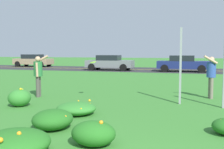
% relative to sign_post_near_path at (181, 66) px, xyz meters
% --- Properties ---
extents(ground_plane, '(120.00, 120.00, 0.00)m').
position_rel_sign_post_near_path_xyz_m(ground_plane, '(-1.00, 5.02, -1.31)').
color(ground_plane, '#387A2D').
extents(highway_strip, '(120.00, 7.32, 0.01)m').
position_rel_sign_post_near_path_xyz_m(highway_strip, '(-1.00, 16.94, -1.31)').
color(highway_strip, '#2D2D30').
rests_on(highway_strip, ground).
extents(highway_center_stripe, '(120.00, 0.16, 0.00)m').
position_rel_sign_post_near_path_xyz_m(highway_center_stripe, '(-1.00, 16.94, -1.30)').
color(highway_center_stripe, yellow).
rests_on(highway_center_stripe, ground).
extents(daylily_clump_front_right, '(0.93, 1.03, 0.46)m').
position_rel_sign_post_near_path_xyz_m(daylily_clump_front_right, '(-2.76, -3.93, -1.08)').
color(daylily_clump_front_right, '#23661E').
rests_on(daylily_clump_front_right, ground).
extents(daylily_clump_near_camera, '(0.74, 0.73, 0.63)m').
position_rel_sign_post_near_path_xyz_m(daylily_clump_near_camera, '(-5.09, -1.90, -1.03)').
color(daylily_clump_near_camera, '#337F2D').
rests_on(daylily_clump_near_camera, ground).
extents(daylily_clump_mid_left, '(1.26, 1.22, 0.47)m').
position_rel_sign_post_near_path_xyz_m(daylily_clump_mid_left, '(-2.63, -5.54, -1.09)').
color(daylily_clump_mid_left, '#23661E').
rests_on(daylily_clump_mid_left, ground).
extents(daylily_clump_mid_center, '(0.87, 0.72, 0.52)m').
position_rel_sign_post_near_path_xyz_m(daylily_clump_mid_center, '(-1.46, -4.72, -1.07)').
color(daylily_clump_mid_center, '#23661E').
rests_on(daylily_clump_mid_center, ground).
extents(daylily_clump_mid_right, '(1.14, 1.09, 0.37)m').
position_rel_sign_post_near_path_xyz_m(daylily_clump_mid_right, '(-2.82, -2.44, -1.14)').
color(daylily_clump_mid_right, '#337F2D').
rests_on(daylily_clump_mid_right, ground).
extents(sign_post_near_path, '(0.07, 0.10, 2.63)m').
position_rel_sign_post_near_path_xyz_m(sign_post_near_path, '(0.00, 0.00, 0.00)').
color(sign_post_near_path, '#93969B').
rests_on(sign_post_near_path, ground).
extents(sign_post_by_roadside, '(0.07, 0.10, 2.26)m').
position_rel_sign_post_near_path_xyz_m(sign_post_by_roadside, '(1.37, -0.31, -0.18)').
color(sign_post_by_roadside, '#93969B').
rests_on(sign_post_by_roadside, ground).
extents(person_thrower_green_shirt, '(0.54, 0.56, 1.67)m').
position_rel_sign_post_near_path_xyz_m(person_thrower_green_shirt, '(-5.48, -0.08, -0.34)').
color(person_thrower_green_shirt, '#287038').
rests_on(person_thrower_green_shirt, ground).
extents(person_catcher_blue_shirt, '(0.53, 0.56, 1.68)m').
position_rel_sign_post_near_path_xyz_m(person_catcher_blue_shirt, '(1.10, 1.42, -0.35)').
color(person_catcher_blue_shirt, '#2D4C9E').
rests_on(person_catcher_blue_shirt, ground).
extents(frisbee_lime, '(0.25, 0.24, 0.11)m').
position_rel_sign_post_near_path_xyz_m(frisbee_lime, '(-3.28, 0.25, 0.08)').
color(frisbee_lime, '#8CD133').
extents(car_tan_leftmost, '(4.50, 2.00, 1.45)m').
position_rel_sign_post_near_path_xyz_m(car_tan_leftmost, '(-17.58, 18.59, -0.57)').
color(car_tan_leftmost, '#937F60').
rests_on(car_tan_leftmost, ground).
extents(car_gray_center_left, '(4.50, 2.00, 1.45)m').
position_rel_sign_post_near_path_xyz_m(car_gray_center_left, '(-7.10, 15.29, -0.57)').
color(car_gray_center_left, slate).
rests_on(car_gray_center_left, ground).
extents(car_navy_center_right, '(4.50, 2.00, 1.45)m').
position_rel_sign_post_near_path_xyz_m(car_navy_center_right, '(-0.27, 15.29, -0.57)').
color(car_navy_center_right, navy).
rests_on(car_navy_center_right, ground).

